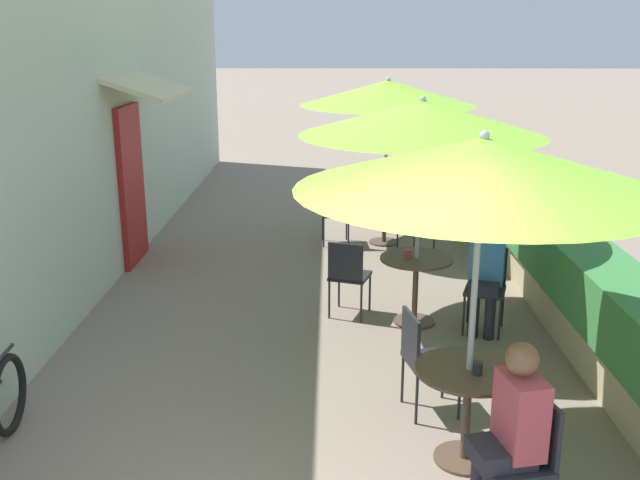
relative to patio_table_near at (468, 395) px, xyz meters
name	(u,v)px	position (x,y,z in m)	size (l,w,h in m)	color
cafe_facade_wall	(126,102)	(-3.78, 5.25, 1.56)	(0.98, 14.11, 4.20)	#B2C1AD
planter_hedge	(506,213)	(1.52, 5.28, 0.01)	(0.60, 13.11, 1.01)	tan
patio_table_near	(468,395)	(0.00, 0.00, 0.00)	(0.77, 0.77, 0.73)	brown
patio_umbrella_near	(483,164)	(0.00, 0.00, 1.66)	(2.47, 2.47, 2.41)	#B7B7BC
cafe_chair_near_left	(526,451)	(0.23, -0.69, -0.01)	(0.48, 0.48, 0.87)	#232328
seated_patron_near_left	(511,429)	(0.12, -0.71, 0.16)	(0.46, 0.40, 1.25)	#23232D
cafe_chair_near_right	(423,354)	(-0.23, 0.69, -0.01)	(0.48, 0.48, 0.87)	#232328
coffee_cup_near	(478,368)	(0.04, -0.08, 0.25)	(0.07, 0.07, 0.09)	#232328
patio_table_mid	(416,276)	(-0.08, 2.56, 0.00)	(0.77, 0.77, 0.73)	brown
patio_umbrella_mid	(422,118)	(-0.08, 2.56, 1.66)	(2.47, 2.47, 2.41)	#B7B7BC
cafe_chair_mid_left	(348,272)	(-0.79, 2.71, -0.01)	(0.50, 0.50, 0.87)	#232328
cafe_chair_mid_right	(486,282)	(0.64, 2.42, -0.01)	(0.50, 0.50, 0.87)	#232328
seated_patron_mid_right	(486,270)	(0.60, 2.31, 0.16)	(0.43, 0.48, 1.25)	#23232D
coffee_cup_mid	(408,254)	(-0.17, 2.55, 0.25)	(0.07, 0.07, 0.09)	#B73D3D
patio_table_far	(385,208)	(-0.19, 5.58, 0.00)	(0.77, 0.77, 0.73)	brown
patio_umbrella_far	(388,93)	(-0.19, 5.58, 1.66)	(2.47, 2.47, 2.41)	#B7B7BC
cafe_chair_far_left	(336,211)	(-0.90, 5.47, -0.01)	(0.42, 0.42, 0.87)	#232328
cafe_chair_far_right	(421,219)	(0.27, 5.02, -0.01)	(0.55, 0.55, 0.87)	#232328
cafe_chair_far_back	(398,199)	(0.07, 6.26, -0.01)	(0.54, 0.54, 0.87)	#232328
coffee_cup_far	(380,192)	(-0.25, 5.58, 0.25)	(0.07, 0.07, 0.09)	#232328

